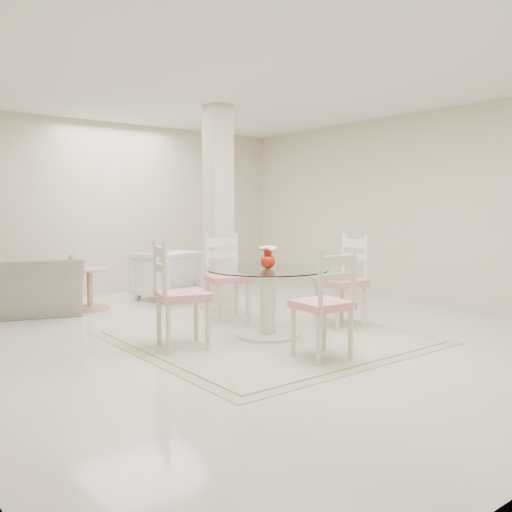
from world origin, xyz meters
TOP-DOWN VIEW (x-y plane):
  - ground at (0.00, 0.00)m, footprint 7.00×7.00m
  - room_shell at (0.00, 0.00)m, footprint 6.02×7.02m
  - column at (0.50, 1.30)m, footprint 0.30×0.30m
  - area_rug at (0.01, -0.33)m, footprint 2.83×2.83m
  - dining_table at (0.01, -0.33)m, footprint 1.27×1.27m
  - red_vase at (0.02, -0.33)m, footprint 0.18×0.17m
  - dining_chair_east at (1.03, -0.49)m, footprint 0.52×0.52m
  - dining_chair_north at (0.18, 0.68)m, footprint 0.56×0.56m
  - dining_chair_west at (-1.00, -0.17)m, footprint 0.57×0.57m
  - dining_chair_south at (-0.14, -1.34)m, footprint 0.49×0.49m
  - recliner_taupe at (-1.51, 2.48)m, footprint 1.40×1.31m
  - armchair_white at (0.36, 2.50)m, footprint 1.00×1.02m
  - side_table at (-0.86, 2.39)m, footprint 0.54×0.54m

SIDE VIEW (x-z plane):
  - ground at x=0.00m, z-range 0.00..0.00m
  - area_rug at x=0.01m, z-range 0.00..0.02m
  - side_table at x=-0.86m, z-range -0.02..0.54m
  - armchair_white at x=0.36m, z-range 0.00..0.74m
  - recliner_taupe at x=-1.51m, z-range 0.00..0.74m
  - dining_table at x=0.01m, z-range 0.01..0.74m
  - dining_chair_south at x=-0.14m, z-range 0.03..1.14m
  - dining_chair_north at x=0.18m, z-range 0.03..1.18m
  - dining_chair_west at x=-1.00m, z-range 0.03..1.19m
  - dining_chair_east at x=1.03m, z-range 0.03..1.20m
  - red_vase at x=0.02m, z-range 0.74..0.98m
  - column at x=0.50m, z-range 0.00..2.70m
  - room_shell at x=0.00m, z-range 0.50..3.21m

